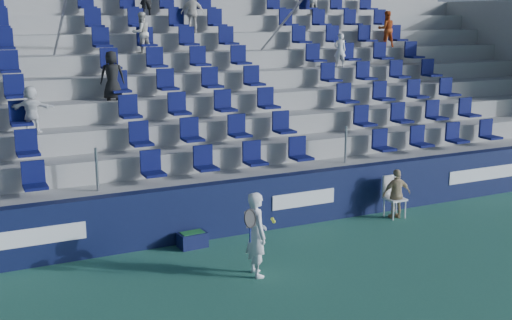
{
  "coord_description": "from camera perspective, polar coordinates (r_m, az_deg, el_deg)",
  "views": [
    {
      "loc": [
        -5.57,
        -9.18,
        4.71
      ],
      "look_at": [
        0.2,
        2.8,
        1.7
      ],
      "focal_mm": 45.0,
      "sensor_mm": 36.0,
      "label": 1
    }
  ],
  "objects": [
    {
      "name": "line_judge_chair",
      "position": [
        15.61,
        12.05,
        -2.92
      ],
      "size": [
        0.44,
        0.45,
        0.99
      ],
      "color": "white",
      "rests_on": "ground"
    },
    {
      "name": "grandstand",
      "position": [
        18.47,
        -7.95,
        4.62
      ],
      "size": [
        24.0,
        8.17,
        6.63
      ],
      "color": "#9B9B96",
      "rests_on": "ground"
    },
    {
      "name": "ball_bin",
      "position": [
        13.46,
        -5.67,
        -7.0
      ],
      "size": [
        0.6,
        0.41,
        0.32
      ],
      "color": "#10153D",
      "rests_on": "ground"
    },
    {
      "name": "ground",
      "position": [
        11.72,
        5.16,
        -10.99
      ],
      "size": [
        70.0,
        70.0,
        0.0
      ],
      "primitive_type": "plane",
      "color": "#2D6B54",
      "rests_on": "ground"
    },
    {
      "name": "tennis_player",
      "position": [
        11.8,
        0.06,
        -6.6
      ],
      "size": [
        0.69,
        0.65,
        1.59
      ],
      "color": "white",
      "rests_on": "ground"
    },
    {
      "name": "line_judge",
      "position": [
        15.49,
        12.4,
        -2.95
      ],
      "size": [
        0.74,
        0.42,
        1.19
      ],
      "primitive_type": "imported",
      "rotation": [
        0.0,
        0.0,
        2.95
      ],
      "color": "tan",
      "rests_on": "ground"
    },
    {
      "name": "sponsor_wall",
      "position": [
        14.14,
        -1.34,
        -4.15
      ],
      "size": [
        24.0,
        0.32,
        1.2
      ],
      "color": "#10173C",
      "rests_on": "ground"
    }
  ]
}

